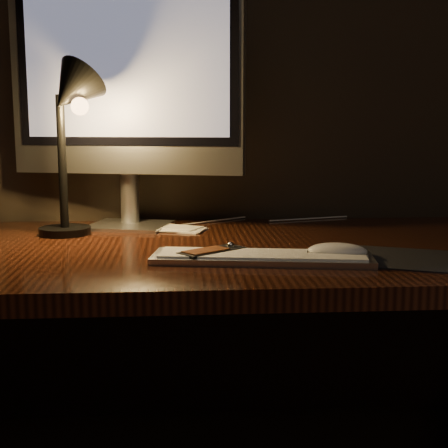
{
  "coord_description": "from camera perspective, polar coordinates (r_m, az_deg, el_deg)",
  "views": [
    {
      "loc": [
        -0.07,
        0.52,
        1.01
      ],
      "look_at": [
        0.02,
        1.73,
        0.82
      ],
      "focal_mm": 50.0,
      "sensor_mm": 36.0,
      "label": 1
    }
  ],
  "objects": [
    {
      "name": "mouse",
      "position": [
        1.24,
        10.33,
        -2.65
      ],
      "size": [
        0.13,
        0.09,
        0.02
      ],
      "primitive_type": "ellipsoid",
      "rotation": [
        0.0,
        0.0,
        -0.26
      ],
      "color": "white",
      "rests_on": "desk"
    },
    {
      "name": "keyboard",
      "position": [
        1.2,
        3.49,
        -3.02
      ],
      "size": [
        0.44,
        0.18,
        0.02
      ],
      "primitive_type": "cube",
      "rotation": [
        0.0,
        0.0,
        -0.16
      ],
      "color": "silver",
      "rests_on": "desk"
    },
    {
      "name": "desk_lamp",
      "position": [
        1.48,
        -13.93,
        9.5
      ],
      "size": [
        0.21,
        0.22,
        0.41
      ],
      "rotation": [
        0.0,
        0.0,
        -0.34
      ],
      "color": "black",
      "rests_on": "desk"
    },
    {
      "name": "media_remote",
      "position": [
        1.23,
        -1.06,
        -2.71
      ],
      "size": [
        0.14,
        0.13,
        0.03
      ],
      "rotation": [
        0.0,
        0.0,
        0.67
      ],
      "color": "black",
      "rests_on": "desk"
    },
    {
      "name": "cable",
      "position": [
        1.7,
        3.63,
        0.32
      ],
      "size": [
        0.46,
        0.21,
        0.0
      ],
      "primitive_type": "cylinder",
      "rotation": [
        0.0,
        1.57,
        0.42
      ],
      "color": "white",
      "rests_on": "desk"
    },
    {
      "name": "mousepad",
      "position": [
        1.27,
        15.74,
        -3.03
      ],
      "size": [
        0.32,
        0.29,
        0.0
      ],
      "primitive_type": "cube",
      "rotation": [
        0.0,
        0.0,
        -0.4
      ],
      "color": "black",
      "rests_on": "desk"
    },
    {
      "name": "desk",
      "position": [
        1.46,
        -1.32,
        -6.42
      ],
      "size": [
        1.6,
        0.75,
        0.75
      ],
      "color": "#3B190D",
      "rests_on": "ground"
    },
    {
      "name": "papers",
      "position": [
        1.56,
        -4.23,
        -0.44
      ],
      "size": [
        0.16,
        0.13,
        0.01
      ],
      "primitive_type": "cube",
      "rotation": [
        0.0,
        0.0,
        -0.41
      ],
      "color": "white",
      "rests_on": "desk"
    },
    {
      "name": "monitor",
      "position": [
        1.59,
        -8.97,
        12.9
      ],
      "size": [
        0.58,
        0.22,
        0.62
      ],
      "rotation": [
        0.0,
        0.0,
        -0.27
      ],
      "color": "silver",
      "rests_on": "desk"
    }
  ]
}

